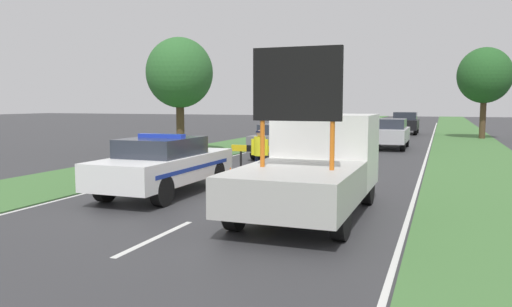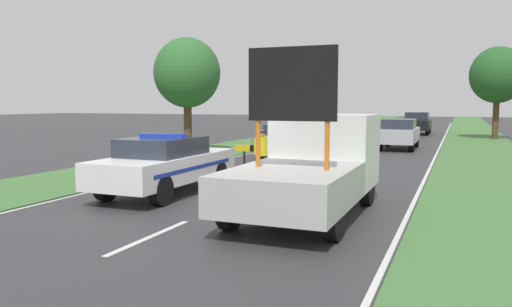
{
  "view_description": "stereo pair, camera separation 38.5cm",
  "coord_description": "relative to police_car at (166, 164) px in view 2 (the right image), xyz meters",
  "views": [
    {
      "loc": [
        4.64,
        -10.5,
        2.37
      ],
      "look_at": [
        0.3,
        1.14,
        1.1
      ],
      "focal_mm": 35.0,
      "sensor_mm": 36.0,
      "label": 1
    },
    {
      "loc": [
        5.0,
        -10.36,
        2.37
      ],
      "look_at": [
        0.3,
        1.14,
        1.1
      ],
      "focal_mm": 35.0,
      "sensor_mm": 36.0,
      "label": 2
    }
  ],
  "objects": [
    {
      "name": "queued_car_sedan_black",
      "position": [
        4.1,
        28.31,
        0.06
      ],
      "size": [
        1.87,
        3.94,
        1.66
      ],
      "rotation": [
        0.0,
        0.0,
        3.14
      ],
      "color": "black",
      "rests_on": "ground"
    },
    {
      "name": "queued_car_suv_grey",
      "position": [
        0.22,
        9.38,
        -0.01
      ],
      "size": [
        1.74,
        4.02,
        1.45
      ],
      "rotation": [
        0.0,
        0.0,
        3.14
      ],
      "color": "slate",
      "rests_on": "ground"
    },
    {
      "name": "work_truck",
      "position": [
        4.16,
        -0.66,
        0.28
      ],
      "size": [
        2.21,
        5.24,
        3.4
      ],
      "rotation": [
        0.0,
        0.0,
        3.2
      ],
      "color": "white",
      "rests_on": "ground"
    },
    {
      "name": "roadside_tree_near_left",
      "position": [
        9.21,
        24.64,
        3.34
      ],
      "size": [
        3.43,
        3.43,
        5.94
      ],
      "color": "#4C3823",
      "rests_on": "ground"
    },
    {
      "name": "road_barrier",
      "position": [
        1.94,
        3.59,
        0.07
      ],
      "size": [
        3.16,
        0.08,
        1.01
      ],
      "rotation": [
        0.0,
        0.0,
        0.06
      ],
      "color": "black",
      "rests_on": "ground"
    },
    {
      "name": "roadside_tree_near_right",
      "position": [
        -4.7,
        9.3,
        2.94
      ],
      "size": [
        3.07,
        3.07,
        5.36
      ],
      "color": "#4C3823",
      "rests_on": "ground"
    },
    {
      "name": "traffic_cone_near_truck",
      "position": [
        1.54,
        0.74,
        -0.44
      ],
      "size": [
        0.5,
        0.5,
        0.68
      ],
      "color": "black",
      "rests_on": "ground"
    },
    {
      "name": "police_officer",
      "position": [
        1.57,
        2.91,
        0.14
      ],
      "size": [
        0.55,
        0.35,
        1.54
      ],
      "rotation": [
        0.0,
        0.0,
        3.34
      ],
      "color": "#191E38",
      "rests_on": "ground"
    },
    {
      "name": "traffic_cone_near_police",
      "position": [
        2.45,
        5.06,
        -0.5
      ],
      "size": [
        0.41,
        0.41,
        0.57
      ],
      "color": "black",
      "rests_on": "ground"
    },
    {
      "name": "queued_car_wagon_maroon",
      "position": [
        -0.06,
        21.88,
        -0.03
      ],
      "size": [
        1.94,
        4.12,
        1.45
      ],
      "rotation": [
        0.0,
        0.0,
        3.14
      ],
      "color": "maroon",
      "rests_on": "ground"
    },
    {
      "name": "ground_plane",
      "position": [
        2.08,
        -0.71,
        -0.78
      ],
      "size": [
        160.0,
        160.0,
        0.0
      ],
      "primitive_type": "plane",
      "color": "#333335"
    },
    {
      "name": "grass_verge_right",
      "position": [
        8.11,
        19.29,
        -0.76
      ],
      "size": [
        3.76,
        120.0,
        0.03
      ],
      "color": "#427038",
      "rests_on": "ground"
    },
    {
      "name": "queued_car_sedan_silver",
      "position": [
        4.21,
        15.38,
        0.03
      ],
      "size": [
        1.74,
        4.32,
        1.54
      ],
      "rotation": [
        0.0,
        0.0,
        3.14
      ],
      "color": "#B2B2B7",
      "rests_on": "ground"
    },
    {
      "name": "police_car",
      "position": [
        0.0,
        0.0,
        0.0
      ],
      "size": [
        1.81,
        4.75,
        1.57
      ],
      "rotation": [
        0.0,
        0.0,
        0.02
      ],
      "color": "white",
      "rests_on": "ground"
    },
    {
      "name": "lane_markings",
      "position": [
        2.08,
        17.21,
        -0.77
      ],
      "size": [
        8.21,
        67.53,
        0.01
      ],
      "color": "silver",
      "rests_on": "ground"
    },
    {
      "name": "grass_verge_left",
      "position": [
        -3.96,
        19.29,
        -0.76
      ],
      "size": [
        3.76,
        120.0,
        0.03
      ],
      "color": "#427038",
      "rests_on": "ground"
    },
    {
      "name": "traffic_cone_centre_front",
      "position": [
        3.65,
        4.0,
        -0.46
      ],
      "size": [
        0.47,
        0.47,
        0.65
      ],
      "color": "black",
      "rests_on": "ground"
    },
    {
      "name": "pedestrian_civilian",
      "position": [
        2.87,
        3.23,
        0.27
      ],
      "size": [
        0.64,
        0.41,
        1.78
      ],
      "rotation": [
        0.0,
        0.0,
        0.15
      ],
      "color": "#191E38",
      "rests_on": "ground"
    }
  ]
}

